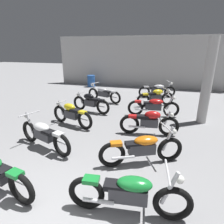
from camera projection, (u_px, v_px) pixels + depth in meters
back_wall at (142, 62)px, 13.65m from camera, size 12.77×0.24×3.60m
support_pillar at (207, 82)px, 6.97m from camera, size 0.36×0.36×3.20m
motorcycle_left_row_1 at (44, 134)px, 5.43m from camera, size 2.08×0.95×0.97m
motorcycle_left_row_2 at (72, 114)px, 7.05m from camera, size 1.91×0.75×0.88m
motorcycle_left_row_3 at (91, 102)px, 8.53m from camera, size 1.94×0.64×0.88m
motorcycle_left_row_4 at (104, 94)px, 10.17m from camera, size 2.09×0.94×0.97m
motorcycle_right_row_0 at (129, 193)px, 3.23m from camera, size 2.17×0.68×0.97m
motorcycle_right_row_1 at (142, 148)px, 4.68m from camera, size 2.01×1.09×0.97m
motorcycle_right_row_2 at (149, 122)px, 6.28m from camera, size 1.97×0.57×0.88m
motorcycle_right_row_3 at (154, 106)px, 8.00m from camera, size 2.16×0.69×0.97m
motorcycle_right_row_4 at (156, 97)px, 9.43m from camera, size 1.79×1.02×0.88m
motorcycle_right_row_5 at (157, 90)px, 11.04m from camera, size 2.11×0.89×0.97m
oil_drum at (91, 81)px, 14.10m from camera, size 0.59×0.59×0.85m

